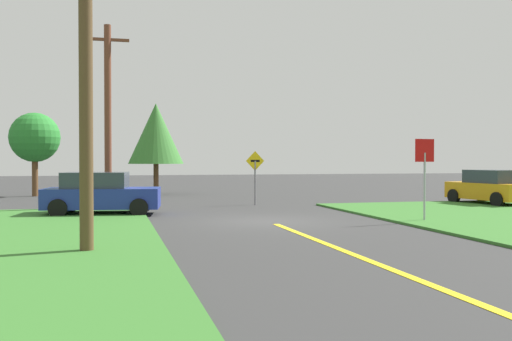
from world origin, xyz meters
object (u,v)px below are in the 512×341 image
Objects in this scene: utility_pole_near at (86,60)px; pine_tree_center at (156,134)px; car_on_crossroad at (490,187)px; direction_sign at (255,171)px; oak_tree_left at (35,138)px; stop_sign at (425,163)px; utility_pole_mid at (108,114)px; parked_car_near_building at (101,194)px.

pine_tree_center is (3.15, 21.81, -0.64)m from utility_pole_near.
car_on_crossroad is at bearing 29.39° from utility_pole_near.
oak_tree_left is (-10.68, 9.18, 1.80)m from direction_sign.
stop_sign is 13.19m from utility_pole_mid.
direction_sign is (-10.59, 2.58, 0.74)m from car_on_crossroad.
stop_sign is 1.12× the size of direction_sign.
utility_pole_near reaches higher than pine_tree_center.
oak_tree_left is at bearing 52.70° from car_on_crossroad.
direction_sign is 10.31m from pine_tree_center.
utility_pole_mid is 1.42× the size of pine_tree_center.
utility_pole_near is 1.52× the size of pine_tree_center.
utility_pole_near reaches higher than stop_sign.
car_on_crossroad is 0.88× the size of oak_tree_left.
car_on_crossroad is 0.54× the size of utility_pole_mid.
car_on_crossroad is 0.95× the size of parked_car_near_building.
direction_sign is 14.20m from oak_tree_left.
pine_tree_center reaches higher than oak_tree_left.
oak_tree_left is at bearing -60.25° from stop_sign.
utility_pole_mid is 1.63× the size of oak_tree_left.
pine_tree_center is at bearing -76.46° from stop_sign.
pine_tree_center is (-14.42, 11.92, 2.85)m from car_on_crossroad.
direction_sign is (6.83, 3.25, 0.74)m from parked_car_near_building.
car_on_crossroad is 0.77× the size of pine_tree_center.
utility_pole_near reaches higher than utility_pole_mid.
oak_tree_left is 0.87× the size of pine_tree_center.
car_on_crossroad and parked_car_near_building have the same top height.
oak_tree_left reaches higher than stop_sign.
utility_pole_mid is at bearing 92.79° from parked_car_near_building.
oak_tree_left reaches higher than direction_sign.
oak_tree_left is at bearing 115.34° from parked_car_near_building.
utility_pole_mid is (0.40, 11.94, -0.27)m from utility_pole_near.
stop_sign is 0.51× the size of pine_tree_center.
stop_sign is 9.30m from direction_sign.
oak_tree_left is (-21.27, 11.76, 2.54)m from car_on_crossroad.
oak_tree_left is at bearing 99.70° from utility_pole_near.
direction_sign is at bearing 33.60° from parked_car_near_building.
direction_sign is at bearing 67.97° from car_on_crossroad.
parked_car_near_building is at bearing -35.89° from stop_sign.
utility_pole_near is (-0.15, -9.22, 3.49)m from parked_car_near_building.
stop_sign is 19.46m from pine_tree_center.
oak_tree_left is 6.86m from pine_tree_center.
car_on_crossroad is at bearing -6.80° from utility_pole_mid.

